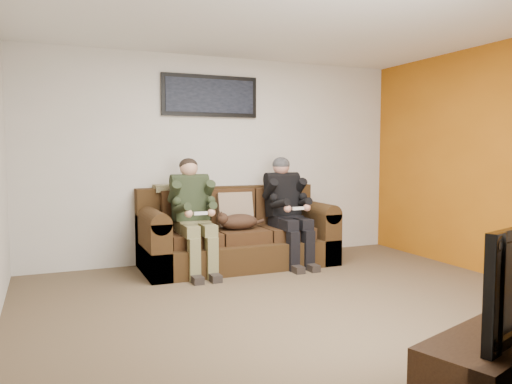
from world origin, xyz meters
name	(u,v)px	position (x,y,z in m)	size (l,w,h in m)	color
floor	(303,307)	(0.00, 0.00, 0.00)	(5.00, 5.00, 0.00)	brown
ceiling	(305,12)	(0.00, 0.00, 2.60)	(5.00, 5.00, 0.00)	silver
wall_back	(221,159)	(0.00, 2.25, 1.30)	(5.00, 5.00, 0.00)	beige
wall_right	(509,161)	(2.50, 0.00, 1.30)	(4.50, 4.50, 0.00)	beige
accent_wall_right	(509,161)	(2.49, 0.00, 1.30)	(4.50, 4.50, 0.00)	#AC5D11
sofa	(236,236)	(0.05, 1.83, 0.36)	(2.33, 1.01, 0.95)	#372310
throw_pillow	(235,210)	(0.05, 1.88, 0.68)	(0.44, 0.13, 0.42)	#8A725A
throw_blanket	(174,188)	(-0.66, 2.13, 0.95)	(0.48, 0.23, 0.08)	gray
person_left	(193,208)	(-0.56, 1.64, 0.75)	(0.51, 0.87, 1.32)	olive
person_right	(287,204)	(0.65, 1.64, 0.75)	(0.51, 0.86, 1.33)	black
cat	(237,221)	(-0.01, 1.63, 0.57)	(0.66, 0.26, 0.24)	#492C1C
framed_poster	(210,96)	(-0.15, 2.22, 2.10)	(1.25, 0.05, 0.52)	black
tv_stand	(507,365)	(0.24, -1.95, 0.21)	(1.34, 0.43, 0.42)	black
television	(511,275)	(0.24, -1.95, 0.72)	(1.04, 0.14, 0.60)	black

